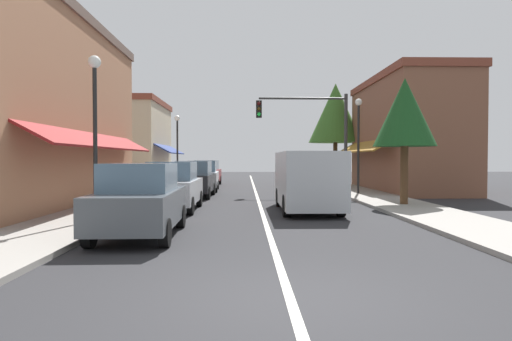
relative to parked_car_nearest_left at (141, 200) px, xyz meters
name	(u,v)px	position (x,y,z in m)	size (l,w,h in m)	color
ground_plane	(256,194)	(3.11, 12.99, -0.88)	(80.00, 80.00, 0.00)	#28282B
sidewalk_left	(153,193)	(-2.39, 12.99, -0.82)	(2.60, 56.00, 0.12)	gray
sidewalk_right	(359,193)	(8.61, 12.99, -0.82)	(2.60, 56.00, 0.12)	gray
lane_center_stripe	(256,194)	(3.11, 12.99, -0.88)	(0.14, 52.00, 0.01)	silver
storefront_left_block	(36,110)	(-5.69, 6.99, 2.93)	(5.31, 14.20, 7.61)	#9E6B4C
storefront_right_block	(407,134)	(11.91, 14.99, 2.42)	(5.32, 10.20, 6.60)	brown
storefront_far_left	(125,142)	(-6.46, 22.99, 2.23)	(6.86, 8.20, 6.20)	#BCAD8E
parked_car_nearest_left	(141,200)	(0.00, 0.00, 0.00)	(1.85, 4.13, 1.77)	#4C5156
parked_car_second_left	(173,186)	(-0.09, 5.43, 0.00)	(1.80, 4.11, 1.77)	#B7BABF
parked_car_third_left	(194,179)	(0.04, 11.07, 0.00)	(1.84, 4.13, 1.77)	black
parked_car_far_left	(203,176)	(0.05, 15.33, 0.00)	(1.87, 4.15, 1.77)	silver
parked_car_distant_left	(207,173)	(-0.15, 20.57, 0.00)	(1.85, 4.14, 1.77)	maroon
van_in_lane	(307,179)	(4.73, 5.17, 0.27)	(2.01, 5.18, 2.12)	#B2B7BC
traffic_signal_mast_arm	(314,125)	(6.18, 13.00, 2.78)	(4.90, 0.50, 5.34)	#333333
street_lamp_left_near	(95,111)	(-1.75, 2.07, 2.35)	(0.36, 0.36, 4.80)	black
street_lamp_right_mid	(358,131)	(8.29, 11.88, 2.43)	(0.36, 0.36, 4.93)	black
street_lamp_left_far	(177,139)	(-1.95, 18.86, 2.31)	(0.36, 0.36, 4.73)	black
tree_right_near	(405,113)	(8.70, 6.45, 2.77)	(2.40, 2.40, 5.00)	#4C331E
tree_right_far	(335,113)	(8.90, 20.70, 4.21)	(3.78, 3.78, 7.19)	#4C331E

